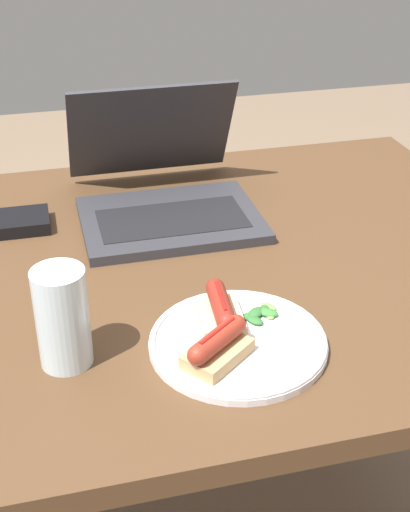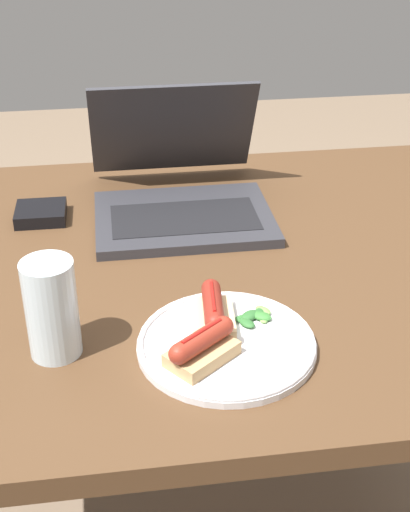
# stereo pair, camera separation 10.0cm
# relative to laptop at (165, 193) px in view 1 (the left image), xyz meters

# --- Properties ---
(desk) EXTENTS (1.17, 0.90, 0.70)m
(desk) POSITION_rel_laptop_xyz_m (0.01, -0.18, -0.11)
(desk) COLOR #4C331E
(desk) RESTS_ON ground_plane
(laptop) EXTENTS (0.32, 0.35, 0.22)m
(laptop) POSITION_rel_laptop_xyz_m (0.00, 0.00, 0.00)
(laptop) COLOR #2D2D33
(laptop) RESTS_ON desk
(plate) EXTENTS (0.25, 0.25, 0.02)m
(plate) POSITION_rel_laptop_xyz_m (0.01, -0.43, -0.03)
(plate) COLOR silver
(plate) RESTS_ON desk
(sausage_toast_left) EXTENTS (0.07, 0.11, 0.05)m
(sausage_toast_left) POSITION_rel_laptop_xyz_m (0.00, -0.38, -0.01)
(sausage_toast_left) COLOR #D6B784
(sausage_toast_left) RESTS_ON plate
(sausage_toast_middle) EXTENTS (0.11, 0.10, 0.05)m
(sausage_toast_middle) POSITION_rel_laptop_xyz_m (-0.02, -0.46, -0.01)
(sausage_toast_middle) COLOR tan
(sausage_toast_middle) RESTS_ON plate
(salad_pile) EXTENTS (0.06, 0.06, 0.01)m
(salad_pile) POSITION_rel_laptop_xyz_m (0.06, -0.38, -0.03)
(salad_pile) COLOR #387A33
(salad_pile) RESTS_ON plate
(drinking_glass) EXTENTS (0.07, 0.07, 0.14)m
(drinking_glass) POSITION_rel_laptop_xyz_m (-0.22, -0.40, 0.03)
(drinking_glass) COLOR silver
(drinking_glass) RESTS_ON desk
(external_drive) EXTENTS (0.09, 0.09, 0.02)m
(external_drive) POSITION_rel_laptop_xyz_m (-0.26, 0.00, -0.03)
(external_drive) COLOR black
(external_drive) RESTS_ON desk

